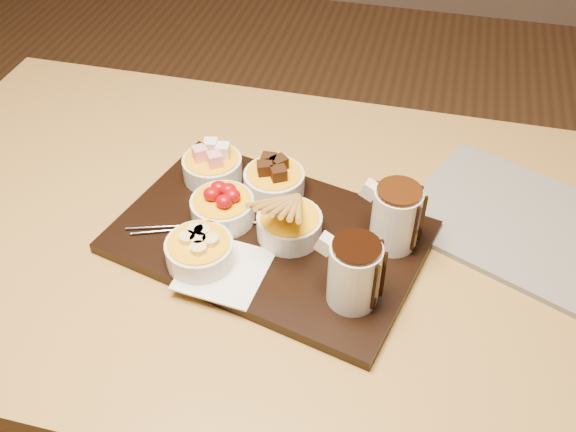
% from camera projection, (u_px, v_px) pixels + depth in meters
% --- Properties ---
extents(dining_table, '(1.20, 0.80, 0.75)m').
position_uv_depth(dining_table, '(231.00, 263.00, 1.10)').
color(dining_table, '#AC8640').
rests_on(dining_table, ground).
extents(serving_board, '(0.52, 0.40, 0.02)m').
position_uv_depth(serving_board, '(269.00, 237.00, 1.00)').
color(serving_board, black).
rests_on(serving_board, dining_table).
extents(napkin, '(0.13, 0.13, 0.00)m').
position_uv_depth(napkin, '(224.00, 270.00, 0.93)').
color(napkin, white).
rests_on(napkin, serving_board).
extents(bowl_marshmallows, '(0.10, 0.10, 0.04)m').
position_uv_depth(bowl_marshmallows, '(213.00, 168.00, 1.08)').
color(bowl_marshmallows, silver).
rests_on(bowl_marshmallows, serving_board).
extents(bowl_cake, '(0.10, 0.10, 0.04)m').
position_uv_depth(bowl_cake, '(274.00, 183.00, 1.05)').
color(bowl_cake, silver).
rests_on(bowl_cake, serving_board).
extents(bowl_strawberries, '(0.10, 0.10, 0.04)m').
position_uv_depth(bowl_strawberries, '(223.00, 209.00, 1.00)').
color(bowl_strawberries, silver).
rests_on(bowl_strawberries, serving_board).
extents(bowl_biscotti, '(0.10, 0.10, 0.04)m').
position_uv_depth(bowl_biscotti, '(289.00, 226.00, 0.97)').
color(bowl_biscotti, silver).
rests_on(bowl_biscotti, serving_board).
extents(bowl_bananas, '(0.10, 0.10, 0.04)m').
position_uv_depth(bowl_bananas, '(200.00, 252.00, 0.93)').
color(bowl_bananas, silver).
rests_on(bowl_bananas, serving_board).
extents(pitcher_dark_chocolate, '(0.09, 0.09, 0.10)m').
position_uv_depth(pitcher_dark_chocolate, '(354.00, 274.00, 0.86)').
color(pitcher_dark_chocolate, silver).
rests_on(pitcher_dark_chocolate, serving_board).
extents(pitcher_milk_chocolate, '(0.09, 0.09, 0.10)m').
position_uv_depth(pitcher_milk_chocolate, '(395.00, 218.00, 0.94)').
color(pitcher_milk_chocolate, silver).
rests_on(pitcher_milk_chocolate, serving_board).
extents(fondue_skewers, '(0.11, 0.26, 0.01)m').
position_uv_depth(fondue_skewers, '(209.00, 224.00, 1.00)').
color(fondue_skewers, silver).
rests_on(fondue_skewers, serving_board).
extents(newspaper, '(0.41, 0.38, 0.01)m').
position_uv_depth(newspaper, '(519.00, 222.00, 1.03)').
color(newspaper, beige).
rests_on(newspaper, dining_table).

